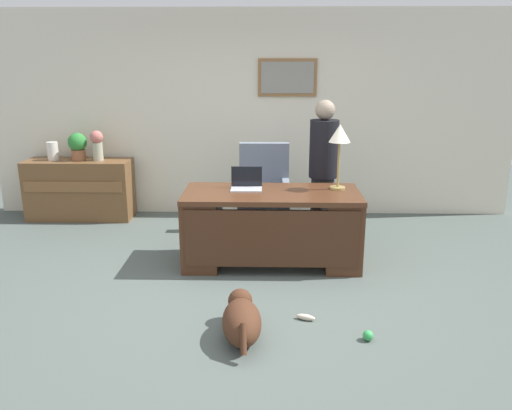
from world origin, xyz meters
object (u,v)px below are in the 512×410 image
(desk, at_px, (271,225))
(vase_with_flowers, at_px, (97,144))
(credenza, at_px, (80,189))
(dog_toy_bone, at_px, (306,317))
(armchair, at_px, (264,195))
(laptop, at_px, (246,184))
(person_standing, at_px, (323,172))
(dog_toy_ball, at_px, (368,336))
(vase_empty, at_px, (53,151))
(dog_lying, at_px, (242,319))
(potted_plant, at_px, (78,145))
(desk_lamp, at_px, (340,138))

(desk, height_order, vase_with_flowers, vase_with_flowers)
(credenza, distance_m, dog_toy_bone, 3.98)
(armchair, distance_m, laptop, 0.90)
(credenza, bearing_deg, laptop, -31.83)
(person_standing, relative_size, dog_toy_ball, 20.04)
(desk, height_order, armchair, armchair)
(vase_empty, relative_size, dog_toy_ball, 2.90)
(dog_lying, xyz_separation_m, potted_plant, (-2.29, 3.07, 0.83))
(credenza, bearing_deg, dog_lying, -53.02)
(vase_with_flowers, relative_size, dog_toy_ball, 4.74)
(laptop, relative_size, dog_toy_ball, 3.89)
(desk_lamp, xyz_separation_m, vase_empty, (-3.54, 1.40, -0.40))
(laptop, bearing_deg, dog_toy_ball, -59.14)
(desk_lamp, distance_m, vase_empty, 3.83)
(vase_with_flowers, distance_m, dog_toy_bone, 3.89)
(desk, xyz_separation_m, dog_lying, (-0.23, -1.51, -0.26))
(desk, relative_size, person_standing, 1.09)
(person_standing, distance_m, dog_toy_bone, 2.06)
(laptop, distance_m, potted_plant, 2.67)
(desk_lamp, height_order, vase_empty, desk_lamp)
(desk, height_order, credenza, credenza)
(vase_with_flowers, bearing_deg, vase_empty, 180.00)
(desk, bearing_deg, dog_toy_ball, -64.28)
(laptop, bearing_deg, dog_toy_bone, -68.29)
(person_standing, xyz_separation_m, dog_toy_ball, (0.16, -2.17, -0.81))
(armchair, distance_m, dog_toy_ball, 2.66)
(laptop, height_order, vase_with_flowers, vase_with_flowers)
(vase_empty, bearing_deg, person_standing, -14.98)
(dog_lying, height_order, dog_toy_bone, dog_lying)
(desk_lamp, height_order, potted_plant, desk_lamp)
(dog_toy_ball, bearing_deg, laptop, 120.86)
(desk, distance_m, potted_plant, 3.02)
(dog_toy_bone, bearing_deg, armchair, 99.55)
(potted_plant, bearing_deg, desk_lamp, -23.60)
(person_standing, relative_size, dog_lying, 2.25)
(armchair, xyz_separation_m, potted_plant, (-2.44, 0.60, 0.50))
(person_standing, height_order, dog_toy_bone, person_standing)
(vase_empty, bearing_deg, vase_with_flowers, 0.00)
(desk, distance_m, laptop, 0.51)
(desk, relative_size, potted_plant, 5.00)
(vase_empty, bearing_deg, armchair, -12.25)
(dog_toy_ball, xyz_separation_m, dog_toy_bone, (-0.46, 0.31, -0.02))
(armchair, bearing_deg, vase_empty, 167.75)
(armchair, xyz_separation_m, desk_lamp, (0.77, -0.80, 0.82))
(vase_empty, height_order, dog_toy_ball, vase_empty)
(vase_empty, bearing_deg, dog_toy_bone, -41.53)
(armchair, xyz_separation_m, person_standing, (0.67, -0.32, 0.36))
(potted_plant, bearing_deg, laptop, -32.11)
(person_standing, xyz_separation_m, dog_toy_bone, (-0.30, -1.86, -0.82))
(credenza, xyz_separation_m, desk_lamp, (3.23, -1.40, 0.91))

